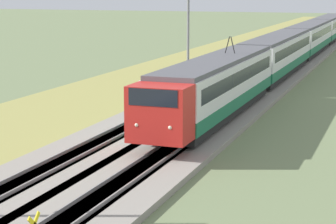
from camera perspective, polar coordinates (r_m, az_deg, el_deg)
name	(u,v)px	position (r m, az deg, el deg)	size (l,w,h in m)	color
ballast_main	(245,70)	(63.42, 6.68, 3.62)	(240.00, 4.40, 0.30)	gray
ballast_adjacent	(284,72)	(62.67, 10.11, 3.44)	(240.00, 4.40, 0.30)	gray
track_main	(245,70)	(63.42, 6.68, 3.63)	(240.00, 1.57, 0.45)	#4C4238
track_adjacent	(284,72)	(62.67, 10.11, 3.45)	(240.00, 1.57, 0.45)	#4C4238
grass_verge	(193,69)	(64.80, 2.15, 3.76)	(240.00, 13.00, 0.12)	#99934C
passenger_train	(296,43)	(69.04, 11.12, 5.88)	(82.03, 2.95, 4.96)	red
catenary_mast_mid	(189,31)	(56.01, 1.82, 7.06)	(0.22, 2.56, 8.43)	slate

